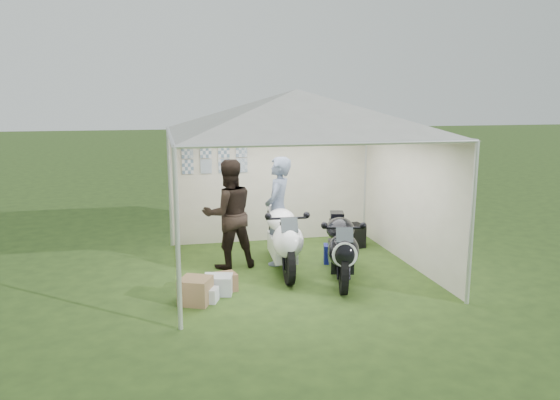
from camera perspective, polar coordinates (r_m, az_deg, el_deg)
The scene contains 12 objects.
ground at distance 9.31m, azimuth 1.64°, elevation -7.29°, with size 80.00×80.00×0.00m, color #2D451A.
canopy_tent at distance 8.88m, azimuth 1.68°, elevation 8.77°, with size 5.66×5.66×3.00m.
motorcycle_white at distance 9.05m, azimuth 0.28°, elevation -3.88°, with size 0.57×2.17×1.07m.
motorcycle_black at distance 8.68m, azimuth 6.36°, elevation -4.81°, with size 0.80×2.02×1.01m.
paddock_stand at distance 9.68m, azimuth 5.88°, elevation -5.61°, with size 0.43×0.27×0.32m, color #191EAB.
person_dark_jacket at distance 9.25m, azimuth -5.38°, elevation -1.47°, with size 0.90×0.70×1.86m, color black.
person_blue_jacket at distance 9.41m, azimuth -0.20°, elevation -1.15°, with size 0.69×0.45×1.88m, color slate.
equipment_box at distance 10.67m, azimuth 7.47°, elevation -3.73°, with size 0.45×0.36×0.45m, color black.
crate_0 at distance 8.24m, azimuth -6.49°, elevation -8.78°, with size 0.42×0.33×0.28m, color silver.
crate_1 at distance 7.91m, azimuth -8.80°, elevation -9.35°, with size 0.41×0.41×0.37m, color brown.
crate_2 at distance 7.97m, azimuth -7.57°, elevation -9.79°, with size 0.28×0.23×0.20m, color silver.
crate_3 at distance 8.35m, azimuth -6.00°, elevation -8.54°, with size 0.40×0.28×0.26m, color brown.
Camera 1 is at (-2.17, -8.57, 2.90)m, focal length 35.00 mm.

